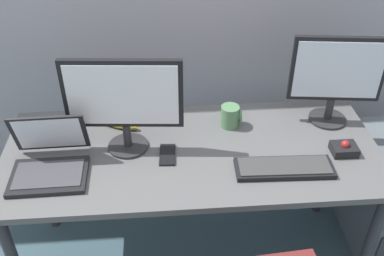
% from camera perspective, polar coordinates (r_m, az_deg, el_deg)
% --- Properties ---
extents(desk, '(1.68, 0.72, 0.75)m').
position_cam_1_polar(desk, '(2.04, 0.00, -4.49)').
color(desk, '#515253').
rests_on(desk, ground).
extents(monitor_main, '(0.50, 0.18, 0.44)m').
position_cam_1_polar(monitor_main, '(1.88, -8.77, 3.59)').
color(monitor_main, '#262628').
rests_on(monitor_main, desk).
extents(monitor_side, '(0.43, 0.18, 0.44)m').
position_cam_1_polar(monitor_side, '(2.14, 18.01, 6.41)').
color(monitor_side, '#262628').
rests_on(monitor_side, desk).
extents(keyboard, '(0.41, 0.15, 0.03)m').
position_cam_1_polar(keyboard, '(1.91, 11.69, -5.00)').
color(keyboard, black).
rests_on(keyboard, desk).
extents(laptop, '(0.31, 0.30, 0.23)m').
position_cam_1_polar(laptop, '(1.94, -17.78, -3.92)').
color(laptop, black).
rests_on(laptop, desk).
extents(trackball_mouse, '(0.11, 0.09, 0.07)m').
position_cam_1_polar(trackball_mouse, '(2.07, 18.87, -2.50)').
color(trackball_mouse, black).
rests_on(trackball_mouse, desk).
extents(coffee_mug, '(0.10, 0.09, 0.11)m').
position_cam_1_polar(coffee_mug, '(2.11, 4.94, 1.51)').
color(coffee_mug, '#4E7A51').
rests_on(coffee_mug, desk).
extents(cell_phone, '(0.08, 0.15, 0.01)m').
position_cam_1_polar(cell_phone, '(1.96, -3.15, -3.43)').
color(cell_phone, black).
rests_on(cell_phone, desk).
extents(banana, '(0.19, 0.11, 0.04)m').
position_cam_1_polar(banana, '(2.14, -9.24, 0.50)').
color(banana, yellow).
rests_on(banana, desk).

